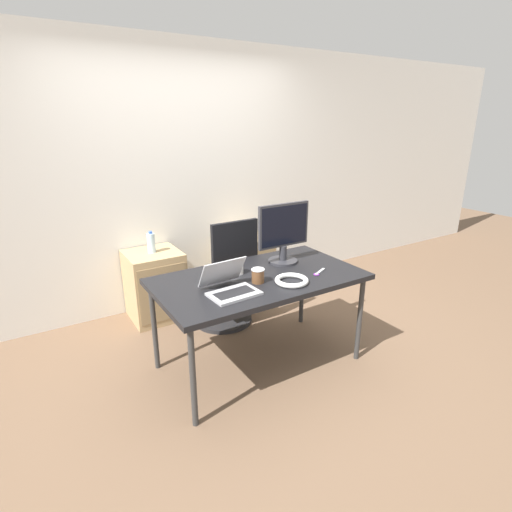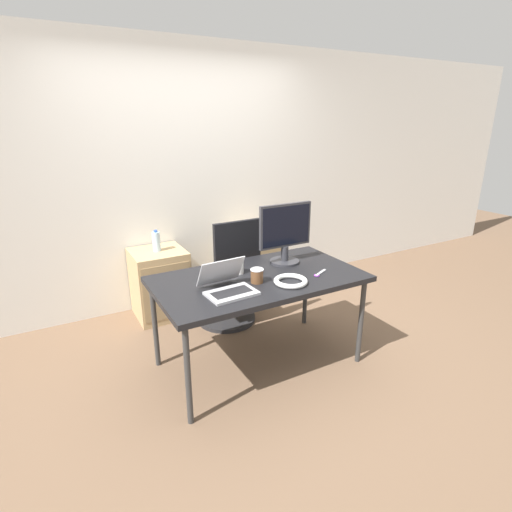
# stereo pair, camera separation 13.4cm
# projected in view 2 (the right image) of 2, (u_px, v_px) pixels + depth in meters

# --- Properties ---
(ground_plane) EXTENTS (14.00, 14.00, 0.00)m
(ground_plane) POSITION_uv_depth(u_px,v_px,m) (259.00, 362.00, 3.24)
(ground_plane) COLOR brown
(wall_back) EXTENTS (10.00, 0.05, 2.60)m
(wall_back) POSITION_uv_depth(u_px,v_px,m) (186.00, 178.00, 4.05)
(wall_back) COLOR silver
(wall_back) RESTS_ON ground_plane
(desk) EXTENTS (1.55, 0.86, 0.75)m
(desk) POSITION_uv_depth(u_px,v_px,m) (259.00, 283.00, 3.01)
(desk) COLOR black
(desk) RESTS_ON ground_plane
(office_chair) EXTENTS (0.56, 0.56, 1.05)m
(office_chair) POSITION_uv_depth(u_px,v_px,m) (229.00, 286.00, 3.74)
(office_chair) COLOR #232326
(office_chair) RESTS_ON ground_plane
(cabinet_left) EXTENTS (0.50, 0.50, 0.67)m
(cabinet_left) POSITION_uv_depth(u_px,v_px,m) (160.00, 283.00, 3.93)
(cabinet_left) COLOR tan
(cabinet_left) RESTS_ON ground_plane
(cabinet_right) EXTENTS (0.50, 0.50, 0.67)m
(cabinet_right) POSITION_uv_depth(u_px,v_px,m) (250.00, 266.00, 4.39)
(cabinet_right) COLOR tan
(cabinet_right) RESTS_ON ground_plane
(water_bottle) EXTENTS (0.07, 0.07, 0.21)m
(water_bottle) POSITION_uv_depth(u_px,v_px,m) (156.00, 241.00, 3.79)
(water_bottle) COLOR silver
(water_bottle) RESTS_ON cabinet_left
(laptop_center) EXTENTS (0.34, 0.35, 0.21)m
(laptop_center) POSITION_uv_depth(u_px,v_px,m) (228.00, 286.00, 2.71)
(laptop_center) COLOR #ADADB2
(laptop_center) RESTS_ON desk
(monitor) EXTENTS (0.47, 0.24, 0.49)m
(monitor) POSITION_uv_depth(u_px,v_px,m) (285.00, 234.00, 3.20)
(monitor) COLOR #2D2D33
(monitor) RESTS_ON desk
(mouse) EXTENTS (0.04, 0.06, 0.03)m
(mouse) POSITION_uv_depth(u_px,v_px,m) (260.00, 271.00, 3.06)
(mouse) COLOR silver
(mouse) RESTS_ON desk
(coffee_cup_white) EXTENTS (0.09, 0.09, 0.09)m
(coffee_cup_white) POSITION_uv_depth(u_px,v_px,m) (238.00, 268.00, 3.04)
(coffee_cup_white) COLOR white
(coffee_cup_white) RESTS_ON desk
(coffee_cup_brown) EXTENTS (0.10, 0.10, 0.10)m
(coffee_cup_brown) POSITION_uv_depth(u_px,v_px,m) (257.00, 276.00, 2.87)
(coffee_cup_brown) COLOR brown
(coffee_cup_brown) RESTS_ON desk
(cable_coil) EXTENTS (0.24, 0.24, 0.04)m
(cable_coil) POSITION_uv_depth(u_px,v_px,m) (291.00, 281.00, 2.86)
(cable_coil) COLOR white
(cable_coil) RESTS_ON desk
(scissors) EXTENTS (0.16, 0.10, 0.01)m
(scissors) POSITION_uv_depth(u_px,v_px,m) (319.00, 274.00, 3.03)
(scissors) COLOR #B2B2B7
(scissors) RESTS_ON desk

